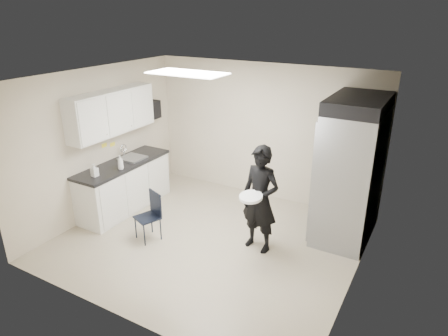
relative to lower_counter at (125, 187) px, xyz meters
The scene contains 21 objects.
floor 2.01m from the lower_counter, ahead, with size 4.50×4.50×0.00m, color tan.
ceiling 2.92m from the lower_counter, ahead, with size 4.50×4.50×0.00m, color silver.
back_wall 2.79m from the lower_counter, 42.71° to the left, with size 4.50×4.50×0.00m, color beige.
left_wall 0.94m from the lower_counter, 146.31° to the right, with size 4.00×4.00×0.00m, color beige.
right_wall 4.29m from the lower_counter, ahead, with size 4.00×4.00×0.00m, color beige.
ceiling_panel 2.54m from the lower_counter, ahead, with size 1.20×0.60×0.02m, color white.
lower_counter is the anchor object (origin of this frame).
countertop 0.46m from the lower_counter, 90.00° to the left, with size 0.64×1.95×0.05m, color black.
sink 0.51m from the lower_counter, 85.43° to the left, with size 0.42×0.40×0.14m, color gray.
faucet 0.67m from the lower_counter, 125.75° to the left, with size 0.02×0.02×0.24m, color silver.
upper_cabinets 1.40m from the lower_counter, behind, with size 0.35×1.80×0.75m, color silver.
towel_dispenser 1.67m from the lower_counter, 99.38° to the left, with size 0.22×0.30×0.35m, color black.
notice_sticker_left 0.85m from the lower_counter, 161.21° to the right, with size 0.00×0.12×0.07m, color yellow.
notice_sticker_right 0.81m from the lower_counter, 161.21° to the left, with size 0.00×0.12×0.07m, color yellow.
commercial_fridge 3.98m from the lower_counter, 15.88° to the left, with size 0.80×1.35×2.10m, color gray.
fridge_compressor 4.31m from the lower_counter, 15.88° to the left, with size 0.80×1.35×0.20m, color black.
folding_chair 1.25m from the lower_counter, 31.17° to the right, with size 0.34×0.34×0.77m, color black.
man_tuxedo 2.76m from the lower_counter, ahead, with size 0.61×0.41×1.67m, color black.
bucket_lid 2.76m from the lower_counter, ahead, with size 0.34×0.34×0.04m, color silver.
soap_bottle_a 0.69m from the lower_counter, 50.53° to the right, with size 0.10×0.10×0.26m, color white.
soap_bottle_b 0.91m from the lower_counter, 86.15° to the right, with size 0.10×0.10×0.22m, color #BAB8C5.
Camera 1 is at (2.95, -4.72, 3.49)m, focal length 32.00 mm.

